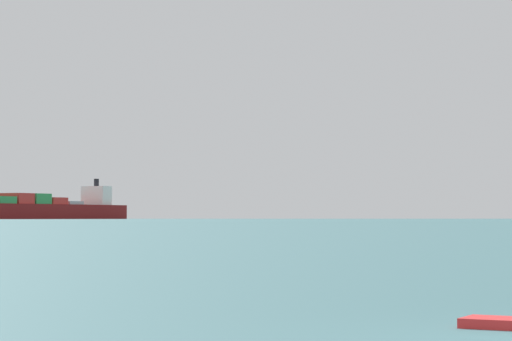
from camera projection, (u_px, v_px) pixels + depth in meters
The scene contains 2 objects.
cargo_ship at pixel (39, 209), 829.47m from camera, with size 152.66×140.66×32.28m.
distant_headland at pixel (76, 199), 1554.88m from camera, with size 1080.35×424.69×53.06m, color #756B56.
Camera 1 is at (-7.10, -9.74, 1.33)m, focal length 77.45 mm.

